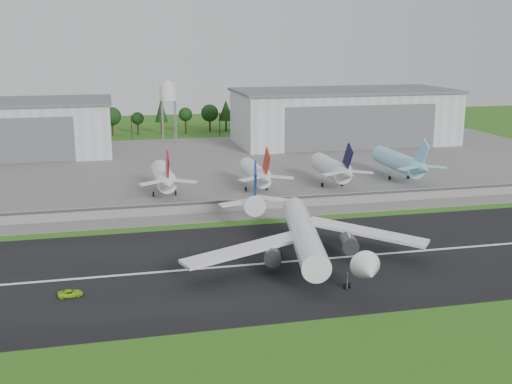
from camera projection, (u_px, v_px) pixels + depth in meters
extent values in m
plane|color=#2D5D16|center=(287.00, 279.00, 131.92)|extent=(600.00, 600.00, 0.00)
cube|color=black|center=(274.00, 263.00, 141.37)|extent=(320.00, 60.00, 0.10)
cube|color=white|center=(274.00, 263.00, 141.36)|extent=(220.00, 1.00, 0.02)
cube|color=slate|center=(200.00, 168.00, 245.46)|extent=(320.00, 150.00, 0.10)
cube|color=gray|center=(234.00, 205.00, 183.56)|extent=(240.00, 0.50, 3.50)
cube|color=#38383A|center=(234.00, 201.00, 182.98)|extent=(240.00, 0.12, 0.70)
cube|color=silver|center=(343.00, 117.00, 302.06)|extent=(100.00, 45.00, 24.00)
cube|color=#595B60|center=(344.00, 91.00, 299.12)|extent=(102.00, 47.00, 1.20)
cube|color=#595B60|center=(362.00, 128.00, 281.08)|extent=(70.00, 0.30, 19.68)
cylinder|color=#99999E|center=(163.00, 122.00, 300.00)|extent=(0.50, 0.50, 20.00)
cylinder|color=#99999E|center=(175.00, 120.00, 307.03)|extent=(0.50, 0.50, 20.00)
cylinder|color=silver|center=(168.00, 93.00, 300.36)|extent=(8.00, 8.00, 7.00)
cone|color=silver|center=(168.00, 83.00, 299.27)|extent=(8.40, 8.40, 2.40)
cylinder|color=white|center=(304.00, 234.00, 141.45)|extent=(14.22, 44.29, 5.80)
cone|color=white|center=(368.00, 271.00, 119.33)|extent=(6.85, 7.01, 5.80)
cone|color=white|center=(254.00, 202.00, 164.62)|extent=(7.15, 9.90, 5.51)
cube|color=navy|center=(255.00, 182.00, 162.94)|extent=(2.34, 9.46, 11.13)
cube|color=white|center=(366.00, 232.00, 145.92)|extent=(25.17, 21.94, 2.65)
cylinder|color=#333338|center=(349.00, 244.00, 142.75)|extent=(4.79, 6.13, 3.80)
cube|color=white|center=(273.00, 199.00, 166.10)|extent=(9.42, 7.18, 0.98)
cube|color=white|center=(245.00, 249.00, 133.82)|extent=(28.37, 13.36, 2.65)
cylinder|color=#333338|center=(272.00, 255.00, 135.09)|extent=(4.79, 6.13, 3.80)
cube|color=white|center=(237.00, 203.00, 162.07)|extent=(9.32, 4.25, 0.98)
cube|color=#99999E|center=(312.00, 259.00, 138.96)|extent=(15.63, 31.37, 3.20)
cylinder|color=black|center=(279.00, 256.00, 143.54)|extent=(0.68, 1.55, 1.50)
imported|color=#9DD819|center=(70.00, 293.00, 122.78)|extent=(4.87, 2.62, 1.30)
cylinder|color=white|center=(163.00, 176.00, 202.27)|extent=(6.02, 24.00, 6.02)
cone|color=white|center=(168.00, 183.00, 187.37)|extent=(5.72, 7.00, 5.72)
cube|color=#9F0C19|center=(167.00, 167.00, 186.72)|extent=(0.45, 8.59, 10.02)
cylinder|color=#99999E|center=(153.00, 192.00, 200.65)|extent=(0.32, 0.32, 3.00)
cylinder|color=#99999E|center=(176.00, 191.00, 202.22)|extent=(0.32, 0.32, 3.00)
cylinder|color=black|center=(153.00, 194.00, 200.81)|extent=(0.40, 1.40, 1.40)
cylinder|color=white|center=(255.00, 172.00, 208.99)|extent=(5.50, 24.00, 5.50)
cone|color=white|center=(267.00, 179.00, 194.09)|extent=(5.23, 7.00, 5.23)
cube|color=#B0200D|center=(266.00, 163.00, 193.44)|extent=(0.45, 8.59, 10.02)
cylinder|color=#99999E|center=(246.00, 187.00, 207.30)|extent=(0.32, 0.32, 3.00)
cylinder|color=#99999E|center=(267.00, 186.00, 208.87)|extent=(0.32, 0.32, 3.00)
cylinder|color=black|center=(246.00, 189.00, 207.47)|extent=(0.40, 1.40, 1.40)
cylinder|color=silver|center=(331.00, 168.00, 214.75)|extent=(6.23, 24.00, 6.23)
cone|color=silver|center=(348.00, 174.00, 199.85)|extent=(5.92, 7.00, 5.92)
cube|color=black|center=(347.00, 159.00, 199.21)|extent=(0.45, 8.59, 10.02)
cylinder|color=#99999E|center=(322.00, 183.00, 213.15)|extent=(0.32, 0.32, 3.00)
cylinder|color=#99999E|center=(342.00, 182.00, 214.72)|extent=(0.32, 0.32, 3.00)
cylinder|color=black|center=(322.00, 185.00, 213.32)|extent=(0.40, 1.40, 1.40)
cylinder|color=#89CCED|center=(397.00, 161.00, 225.43)|extent=(6.37, 30.00, 6.37)
cone|color=#89CCED|center=(422.00, 169.00, 207.69)|extent=(6.05, 7.00, 6.05)
cube|color=#7BDBFC|center=(423.00, 154.00, 207.04)|extent=(0.45, 8.59, 10.02)
cylinder|color=#99999E|center=(390.00, 176.00, 223.85)|extent=(0.32, 0.32, 3.00)
cylinder|color=#99999E|center=(408.00, 175.00, 225.42)|extent=(0.32, 0.32, 3.00)
cylinder|color=black|center=(390.00, 178.00, 224.01)|extent=(0.40, 1.40, 1.40)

